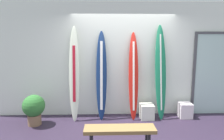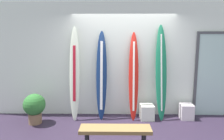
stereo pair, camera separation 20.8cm
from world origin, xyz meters
The scene contains 11 objects.
ground centered at (0.00, 0.00, -0.02)m, with size 8.00×8.00×0.04m, color #2D2235.
wall_back centered at (0.00, 1.30, 1.40)m, with size 7.20×0.20×2.80m, color white.
surfboard_ivory centered at (-1.17, 0.94, 1.09)m, with size 0.26×0.47×2.21m.
surfboard_navy centered at (-0.54, 0.97, 1.04)m, with size 0.26×0.41×2.10m.
surfboard_crimson centered at (0.23, 0.96, 1.04)m, with size 0.25×0.45×2.08m.
surfboard_emerald centered at (0.87, 0.96, 1.11)m, with size 0.27×0.43×2.25m.
display_block_left centered at (1.50, 0.92, 0.18)m, with size 0.31×0.31×0.36m.
display_block_center centered at (0.55, 0.88, 0.18)m, with size 0.32×0.32×0.35m.
glass_door centered at (2.27, 1.18, 1.07)m, with size 1.03×0.06×2.09m.
potted_plant centered at (-2.03, 0.61, 0.40)m, with size 0.49×0.49×0.69m.
bench centered at (-0.21, -0.63, 0.42)m, with size 1.15×0.30×0.48m.
Camera 2 is at (-0.23, -3.64, 1.88)m, focal length 31.64 mm.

